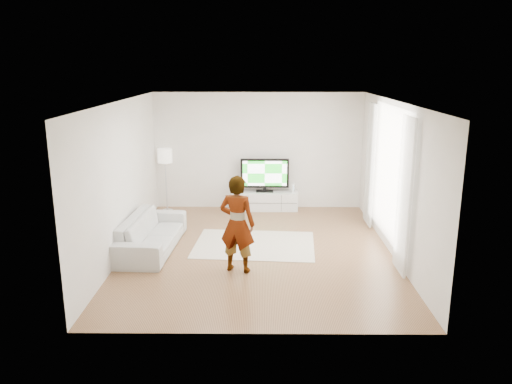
{
  "coord_description": "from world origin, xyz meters",
  "views": [
    {
      "loc": [
        0.04,
        -8.89,
        3.45
      ],
      "look_at": [
        -0.04,
        0.4,
        1.05
      ],
      "focal_mm": 35.0,
      "sensor_mm": 36.0,
      "label": 1
    }
  ],
  "objects_px": {
    "sofa": "(152,233)",
    "media_console": "(265,201)",
    "player": "(237,224)",
    "rug": "(254,245)",
    "television": "(265,174)",
    "floor_lamp": "(165,158)"
  },
  "relations": [
    {
      "from": "rug",
      "to": "media_console",
      "type": "bearing_deg",
      "value": 84.88
    },
    {
      "from": "media_console",
      "to": "television",
      "type": "xyz_separation_m",
      "value": [
        0.0,
        0.03,
        0.66
      ]
    },
    {
      "from": "sofa",
      "to": "floor_lamp",
      "type": "distance_m",
      "value": 2.76
    },
    {
      "from": "player",
      "to": "sofa",
      "type": "relative_size",
      "value": 0.75
    },
    {
      "from": "player",
      "to": "sofa",
      "type": "distance_m",
      "value": 2.04
    },
    {
      "from": "sofa",
      "to": "floor_lamp",
      "type": "relative_size",
      "value": 1.48
    },
    {
      "from": "floor_lamp",
      "to": "player",
      "type": "bearing_deg",
      "value": -62.68
    },
    {
      "from": "media_console",
      "to": "rug",
      "type": "distance_m",
      "value": 2.46
    },
    {
      "from": "player",
      "to": "television",
      "type": "bearing_deg",
      "value": -80.82
    },
    {
      "from": "media_console",
      "to": "player",
      "type": "relative_size",
      "value": 0.95
    },
    {
      "from": "television",
      "to": "player",
      "type": "height_order",
      "value": "player"
    },
    {
      "from": "television",
      "to": "floor_lamp",
      "type": "height_order",
      "value": "floor_lamp"
    },
    {
      "from": "rug",
      "to": "player",
      "type": "relative_size",
      "value": 1.39
    },
    {
      "from": "media_console",
      "to": "sofa",
      "type": "bearing_deg",
      "value": -128.96
    },
    {
      "from": "television",
      "to": "floor_lamp",
      "type": "xyz_separation_m",
      "value": [
        -2.35,
        -0.13,
        0.4
      ]
    },
    {
      "from": "sofa",
      "to": "media_console",
      "type": "bearing_deg",
      "value": -35.45
    },
    {
      "from": "rug",
      "to": "sofa",
      "type": "xyz_separation_m",
      "value": [
        -1.95,
        -0.24,
        0.32
      ]
    },
    {
      "from": "player",
      "to": "sofa",
      "type": "height_order",
      "value": "player"
    },
    {
      "from": "rug",
      "to": "player",
      "type": "height_order",
      "value": "player"
    },
    {
      "from": "television",
      "to": "sofa",
      "type": "height_order",
      "value": "television"
    },
    {
      "from": "rug",
      "to": "television",
      "type": "bearing_deg",
      "value": 84.93
    },
    {
      "from": "player",
      "to": "sofa",
      "type": "xyz_separation_m",
      "value": [
        -1.68,
        1.03,
        -0.52
      ]
    }
  ]
}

